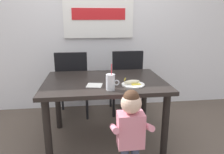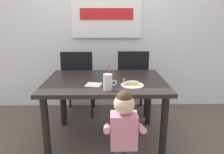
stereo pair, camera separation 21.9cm
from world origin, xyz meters
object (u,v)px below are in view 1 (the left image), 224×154
(dining_chair_left, at_px, (73,81))
(dining_chair_right, at_px, (126,79))
(peeled_banana, at_px, (132,82))
(paper_napkin, at_px, (94,85))
(toddler_standing, at_px, (131,126))
(snack_plate, at_px, (133,85))
(dining_table, at_px, (104,89))
(milk_cup, at_px, (111,83))

(dining_chair_left, distance_m, dining_chair_right, 0.76)
(peeled_banana, distance_m, paper_napkin, 0.38)
(peeled_banana, bearing_deg, dining_chair_left, 126.21)
(toddler_standing, bearing_deg, snack_plate, 75.60)
(dining_table, xyz_separation_m, paper_napkin, (-0.12, -0.17, 0.10))
(dining_chair_left, relative_size, milk_cup, 3.81)
(dining_table, distance_m, snack_plate, 0.36)
(dining_table, distance_m, toddler_standing, 0.67)
(milk_cup, bearing_deg, dining_table, 95.29)
(toddler_standing, bearing_deg, peeled_banana, 76.78)
(toddler_standing, distance_m, paper_napkin, 0.59)
(dining_chair_right, distance_m, toddler_standing, 1.38)
(snack_plate, relative_size, paper_napkin, 1.53)
(milk_cup, bearing_deg, toddler_standing, -68.29)
(dining_chair_left, xyz_separation_m, peeled_banana, (0.65, -0.89, 0.23))
(dining_chair_left, bearing_deg, milk_cup, 112.51)
(toddler_standing, bearing_deg, milk_cup, 111.71)
(milk_cup, bearing_deg, dining_chair_right, 71.64)
(dining_table, bearing_deg, snack_plate, -37.47)
(snack_plate, xyz_separation_m, paper_napkin, (-0.39, 0.04, -0.00))
(peeled_banana, bearing_deg, dining_table, 142.18)
(dining_chair_left, distance_m, milk_cup, 1.12)
(toddler_standing, relative_size, snack_plate, 3.64)
(dining_chair_right, relative_size, paper_napkin, 6.40)
(peeled_banana, height_order, paper_napkin, peeled_banana)
(paper_napkin, bearing_deg, milk_cup, -46.25)
(snack_plate, bearing_deg, peeled_banana, 154.61)
(snack_plate, bearing_deg, dining_table, 142.53)
(toddler_standing, height_order, snack_plate, toddler_standing)
(dining_chair_right, xyz_separation_m, milk_cup, (-0.34, -1.04, 0.26))
(milk_cup, height_order, snack_plate, milk_cup)
(dining_table, distance_m, dining_chair_right, 0.81)
(dining_table, bearing_deg, paper_napkin, -123.84)
(peeled_banana, bearing_deg, toddler_standing, -103.22)
(toddler_standing, distance_m, milk_cup, 0.44)
(peeled_banana, xyz_separation_m, paper_napkin, (-0.38, 0.03, -0.03))
(snack_plate, bearing_deg, milk_cup, -154.33)
(dining_chair_left, bearing_deg, snack_plate, 126.45)
(snack_plate, bearing_deg, dining_chair_left, 126.45)
(toddler_standing, distance_m, peeled_banana, 0.52)
(toddler_standing, bearing_deg, dining_chair_left, 112.31)
(snack_plate, bearing_deg, dining_chair_right, 83.63)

